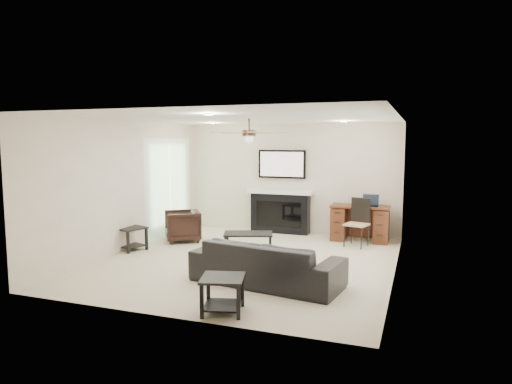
# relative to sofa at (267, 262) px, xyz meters

# --- Properties ---
(room_shell) EXTENTS (5.50, 5.54, 2.52)m
(room_shell) POSITION_rel_sofa_xyz_m (-0.55, 1.21, 1.36)
(room_shell) COLOR beige
(room_shell) RESTS_ON ground
(sofa) EXTENTS (2.34, 1.20, 0.65)m
(sofa) POSITION_rel_sofa_xyz_m (0.00, 0.00, 0.00)
(sofa) COLOR black
(sofa) RESTS_ON ground
(armchair) EXTENTS (0.98, 0.98, 0.65)m
(armchair) POSITION_rel_sofa_xyz_m (-2.60, 2.15, -0.00)
(armchair) COLOR black
(armchair) RESTS_ON ground
(coffee_table) EXTENTS (1.01, 0.76, 0.40)m
(coffee_table) POSITION_rel_sofa_xyz_m (-0.90, 1.60, -0.13)
(coffee_table) COLOR black
(coffee_table) RESTS_ON ground
(end_table_near) EXTENTS (0.64, 0.64, 0.45)m
(end_table_near) POSITION_rel_sofa_xyz_m (-0.15, -1.25, -0.10)
(end_table_near) COLOR black
(end_table_near) RESTS_ON ground
(end_table_left) EXTENTS (0.64, 0.64, 0.45)m
(end_table_left) POSITION_rel_sofa_xyz_m (-3.15, 1.10, -0.10)
(end_table_left) COLOR black
(end_table_left) RESTS_ON ground
(fireplace_unit) EXTENTS (1.52, 0.34, 1.91)m
(fireplace_unit) POSITION_rel_sofa_xyz_m (-0.92, 3.71, 0.63)
(fireplace_unit) COLOR black
(fireplace_unit) RESTS_ON ground
(desk) EXTENTS (1.22, 0.56, 0.76)m
(desk) POSITION_rel_sofa_xyz_m (0.93, 3.44, 0.05)
(desk) COLOR #442311
(desk) RESTS_ON ground
(desk_chair) EXTENTS (0.52, 0.54, 0.97)m
(desk_chair) POSITION_rel_sofa_xyz_m (0.93, 2.89, 0.16)
(desk_chair) COLOR black
(desk_chair) RESTS_ON ground
(laptop) EXTENTS (0.33, 0.24, 0.23)m
(laptop) POSITION_rel_sofa_xyz_m (1.13, 3.42, 0.55)
(laptop) COLOR black
(laptop) RESTS_ON desk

